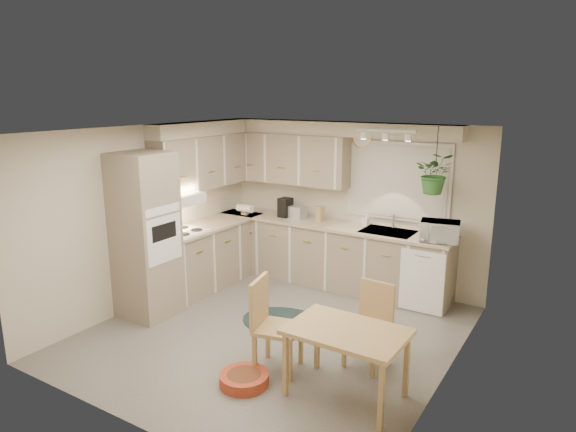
# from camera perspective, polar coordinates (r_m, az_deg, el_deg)

# --- Properties ---
(floor) EXTENTS (4.20, 4.20, 0.00)m
(floor) POSITION_cam_1_polar(r_m,az_deg,el_deg) (6.30, -1.58, -12.85)
(floor) COLOR slate
(floor) RESTS_ON ground
(ceiling) EXTENTS (4.20, 4.20, 0.00)m
(ceiling) POSITION_cam_1_polar(r_m,az_deg,el_deg) (5.66, -1.74, 9.49)
(ceiling) COLOR white
(ceiling) RESTS_ON wall_back
(wall_back) EXTENTS (4.00, 0.04, 2.40)m
(wall_back) POSITION_cam_1_polar(r_m,az_deg,el_deg) (7.65, 7.04, 1.37)
(wall_back) COLOR beige
(wall_back) RESTS_ON floor
(wall_front) EXTENTS (4.00, 0.04, 2.40)m
(wall_front) POSITION_cam_1_polar(r_m,az_deg,el_deg) (4.36, -17.20, -8.59)
(wall_front) COLOR beige
(wall_front) RESTS_ON floor
(wall_left) EXTENTS (0.04, 4.20, 2.40)m
(wall_left) POSITION_cam_1_polar(r_m,az_deg,el_deg) (7.13, -15.19, 0.10)
(wall_left) COLOR beige
(wall_left) RESTS_ON floor
(wall_right) EXTENTS (0.04, 4.20, 2.40)m
(wall_right) POSITION_cam_1_polar(r_m,az_deg,el_deg) (5.09, 17.58, -5.42)
(wall_right) COLOR beige
(wall_right) RESTS_ON floor
(base_cab_left) EXTENTS (0.60, 1.85, 0.90)m
(base_cab_left) POSITION_cam_1_polar(r_m,az_deg,el_deg) (7.74, -8.59, -4.30)
(base_cab_left) COLOR gray
(base_cab_left) RESTS_ON floor
(base_cab_back) EXTENTS (3.60, 0.60, 0.90)m
(base_cab_back) POSITION_cam_1_polar(r_m,az_deg,el_deg) (7.67, 4.57, -4.35)
(base_cab_back) COLOR gray
(base_cab_back) RESTS_ON floor
(counter_left) EXTENTS (0.64, 1.89, 0.04)m
(counter_left) POSITION_cam_1_polar(r_m,az_deg,el_deg) (7.60, -8.66, -0.94)
(counter_left) COLOR tan
(counter_left) RESTS_ON base_cab_left
(counter_back) EXTENTS (3.64, 0.64, 0.04)m
(counter_back) POSITION_cam_1_polar(r_m,az_deg,el_deg) (7.53, 4.61, -0.96)
(counter_back) COLOR tan
(counter_back) RESTS_ON base_cab_back
(oven_stack) EXTENTS (0.65, 0.65, 2.10)m
(oven_stack) POSITION_cam_1_polar(r_m,az_deg,el_deg) (6.69, -15.53, -2.13)
(oven_stack) COLOR gray
(oven_stack) RESTS_ON floor
(wall_oven_face) EXTENTS (0.02, 0.56, 0.58)m
(wall_oven_face) POSITION_cam_1_polar(r_m,az_deg,el_deg) (6.46, -13.60, -2.55)
(wall_oven_face) COLOR white
(wall_oven_face) RESTS_ON oven_stack
(upper_cab_left) EXTENTS (0.35, 2.00, 0.75)m
(upper_cab_left) POSITION_cam_1_polar(r_m,az_deg,el_deg) (7.61, -9.07, 6.01)
(upper_cab_left) COLOR gray
(upper_cab_left) RESTS_ON wall_left
(upper_cab_back) EXTENTS (2.00, 0.35, 0.75)m
(upper_cab_back) POSITION_cam_1_polar(r_m,az_deg,el_deg) (7.86, -0.03, 6.42)
(upper_cab_back) COLOR gray
(upper_cab_back) RESTS_ON wall_back
(soffit_left) EXTENTS (0.30, 2.00, 0.20)m
(soffit_left) POSITION_cam_1_polar(r_m,az_deg,el_deg) (7.58, -9.35, 9.58)
(soffit_left) COLOR beige
(soffit_left) RESTS_ON wall_left
(soffit_back) EXTENTS (3.60, 0.30, 0.20)m
(soffit_back) POSITION_cam_1_polar(r_m,az_deg,el_deg) (7.45, 5.38, 9.64)
(soffit_back) COLOR beige
(soffit_back) RESTS_ON wall_back
(cooktop) EXTENTS (0.52, 0.58, 0.02)m
(cooktop) POSITION_cam_1_polar(r_m,az_deg,el_deg) (7.17, -11.57, -1.72)
(cooktop) COLOR white
(cooktop) RESTS_ON counter_left
(range_hood) EXTENTS (0.40, 0.60, 0.14)m
(range_hood) POSITION_cam_1_polar(r_m,az_deg,el_deg) (7.08, -11.86, 1.85)
(range_hood) COLOR white
(range_hood) RESTS_ON upper_cab_left
(window_blinds) EXTENTS (1.40, 0.02, 1.00)m
(window_blinds) POSITION_cam_1_polar(r_m,az_deg,el_deg) (7.29, 12.04, 3.77)
(window_blinds) COLOR beige
(window_blinds) RESTS_ON wall_back
(window_frame) EXTENTS (1.50, 0.02, 1.10)m
(window_frame) POSITION_cam_1_polar(r_m,az_deg,el_deg) (7.30, 12.06, 3.78)
(window_frame) COLOR beige
(window_frame) RESTS_ON wall_back
(sink) EXTENTS (0.70, 0.48, 0.10)m
(sink) POSITION_cam_1_polar(r_m,az_deg,el_deg) (7.19, 11.02, -2.03)
(sink) COLOR #ABADB3
(sink) RESTS_ON counter_back
(dishwasher_front) EXTENTS (0.58, 0.02, 0.83)m
(dishwasher_front) POSITION_cam_1_polar(r_m,az_deg,el_deg) (6.88, 14.61, -7.12)
(dishwasher_front) COLOR white
(dishwasher_front) RESTS_ON base_cab_back
(track_light_bar) EXTENTS (0.80, 0.04, 0.04)m
(track_light_bar) POSITION_cam_1_polar(r_m,az_deg,el_deg) (6.72, 10.80, 9.30)
(track_light_bar) COLOR white
(track_light_bar) RESTS_ON ceiling
(wall_clock) EXTENTS (0.30, 0.03, 0.30)m
(wall_clock) POSITION_cam_1_polar(r_m,az_deg,el_deg) (7.42, 8.22, 8.61)
(wall_clock) COLOR gold
(wall_clock) RESTS_ON wall_back
(dining_table) EXTENTS (1.09, 0.74, 0.68)m
(dining_table) POSITION_cam_1_polar(r_m,az_deg,el_deg) (5.02, 6.46, -15.90)
(dining_table) COLOR tan
(dining_table) RESTS_ON floor
(chair_left) EXTENTS (0.55, 0.55, 0.97)m
(chair_left) POSITION_cam_1_polar(r_m,az_deg,el_deg) (5.35, -1.09, -12.09)
(chair_left) COLOR tan
(chair_left) RESTS_ON floor
(chair_back) EXTENTS (0.45, 0.45, 0.88)m
(chair_back) POSITION_cam_1_polar(r_m,az_deg,el_deg) (5.50, 8.81, -12.04)
(chair_back) COLOR tan
(chair_back) RESTS_ON floor
(braided_rug) EXTENTS (1.17, 0.89, 0.01)m
(braided_rug) POSITION_cam_1_polar(r_m,az_deg,el_deg) (6.54, -0.33, -11.74)
(braided_rug) COLOR black
(braided_rug) RESTS_ON floor
(pet_bed) EXTENTS (0.63, 0.63, 0.11)m
(pet_bed) POSITION_cam_1_polar(r_m,az_deg,el_deg) (5.31, -4.89, -17.62)
(pet_bed) COLOR #B83E24
(pet_bed) RESTS_ON floor
(microwave) EXTENTS (0.53, 0.37, 0.33)m
(microwave) POSITION_cam_1_polar(r_m,az_deg,el_deg) (6.84, 16.53, -1.40)
(microwave) COLOR white
(microwave) RESTS_ON counter_back
(soap_bottle) EXTENTS (0.11, 0.19, 0.08)m
(soap_bottle) POSITION_cam_1_polar(r_m,az_deg,el_deg) (7.45, 8.65, -0.75)
(soap_bottle) COLOR white
(soap_bottle) RESTS_ON counter_back
(hanging_plant) EXTENTS (0.61, 0.64, 0.41)m
(hanging_plant) POSITION_cam_1_polar(r_m,az_deg,el_deg) (6.73, 16.02, 4.09)
(hanging_plant) COLOR #2C6327
(hanging_plant) RESTS_ON ceiling
(coffee_maker) EXTENTS (0.18, 0.22, 0.29)m
(coffee_maker) POSITION_cam_1_polar(r_m,az_deg,el_deg) (7.87, -0.29, 0.96)
(coffee_maker) COLOR black
(coffee_maker) RESTS_ON counter_back
(toaster) EXTENTS (0.32, 0.21, 0.18)m
(toaster) POSITION_cam_1_polar(r_m,az_deg,el_deg) (7.81, 0.87, 0.44)
(toaster) COLOR #ABADB3
(toaster) RESTS_ON counter_back
(knife_block) EXTENTS (0.12, 0.12, 0.22)m
(knife_block) POSITION_cam_1_polar(r_m,az_deg,el_deg) (7.63, 3.58, 0.28)
(knife_block) COLOR tan
(knife_block) RESTS_ON counter_back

